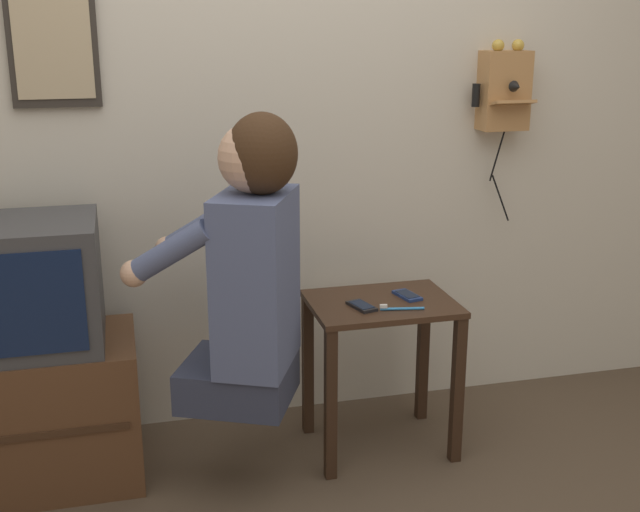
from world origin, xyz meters
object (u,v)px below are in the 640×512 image
Objects in this scene: framed_picture at (53,44)px; cell_phone_held at (362,306)px; television at (25,284)px; wall_phone_antique at (504,90)px; person at (249,264)px; toothbrush at (399,308)px; cell_phone_spare at (407,295)px.

cell_phone_held is (1.00, -0.43, -0.91)m from framed_picture.
television is at bearing -114.92° from framed_picture.
framed_picture is at bearing 141.06° from cell_phone_held.
wall_phone_antique reaches higher than television.
television is (-0.72, 0.25, -0.09)m from person.
framed_picture reaches higher than toothbrush.
cell_phone_held is at bearing -173.14° from cell_phone_spare.
cell_phone_spare is at bearing -21.45° from toothbrush.
framed_picture is (-0.58, 0.54, 0.68)m from person.
person is at bearing -43.18° from framed_picture.
television is 1.16m from cell_phone_held.
toothbrush is at bearing -58.57° from person.
framed_picture is (0.14, 0.30, 0.77)m from television.
framed_picture is 3.21× the size of cell_phone_held.
framed_picture reaches higher than television.
person is 1.05m from framed_picture.
framed_picture is at bearing 178.50° from wall_phone_antique.
cell_phone_spare is 0.15m from toothbrush.
television is 3.07× the size of toothbrush.
person reaches higher than cell_phone_held.
wall_phone_antique reaches higher than toothbrush.
wall_phone_antique is 1.67× the size of framed_picture.
cell_phone_held is (1.14, -0.13, -0.13)m from television.
person is 1.32m from wall_phone_antique.
cell_phone_spare is (-0.50, -0.31, -0.72)m from wall_phone_antique.
person reaches higher than toothbrush.
cell_phone_spare is (0.20, 0.07, 0.00)m from cell_phone_held.
person is at bearing 179.86° from cell_phone_held.
cell_phone_held is at bearing -151.37° from wall_phone_antique.
television is at bearing 95.98° from person.
television reaches higher than toothbrush.
person is 0.77m from television.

